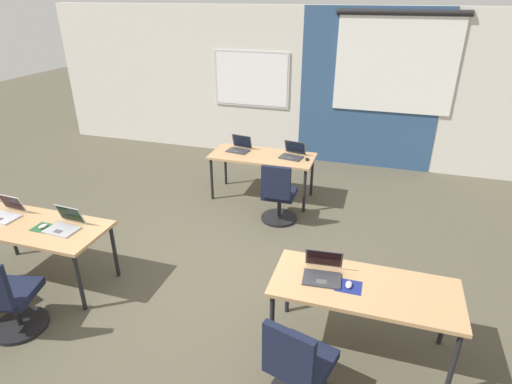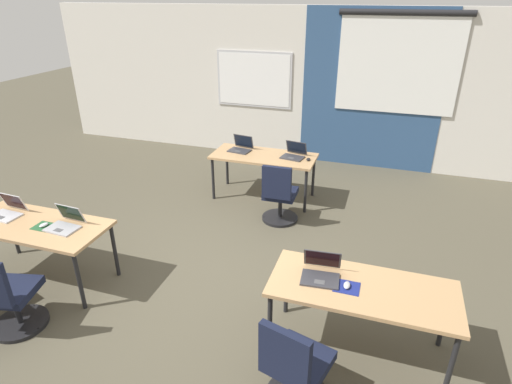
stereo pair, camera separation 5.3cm
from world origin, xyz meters
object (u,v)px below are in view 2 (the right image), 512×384
Objects in this scene: laptop_near_left_inner at (65,223)px; laptop_far_right at (294,154)px; desk_near_right at (362,293)px; laptop_far_left at (241,147)px; desk_far_center at (264,159)px; laptop_near_right_inner at (321,272)px; chair_near_right_inner at (295,371)px; chair_far_right at (279,198)px; desk_near_left at (36,229)px; mouse_far_right at (308,159)px; laptop_near_left_end at (8,211)px; chair_near_left_inner at (8,300)px; mouse_near_left_inner at (44,225)px; mouse_near_right_inner at (347,285)px.

laptop_near_left_inner is 0.92× the size of laptop_far_right.
laptop_far_left reaches higher than desk_near_right.
laptop_near_right_inner is at bearing -63.56° from desk_far_center.
chair_near_right_inner and chair_far_right have the same top height.
chair_near_right_inner is at bearing -66.12° from laptop_far_right.
mouse_far_right is at bearing 48.73° from desk_near_left.
chair_far_right is 2.65× the size of laptop_near_left_end.
desk_far_center is at bearing 54.61° from laptop_near_left_end.
chair_near_left_inner is at bearing -168.80° from laptop_near_right_inner.
chair_far_right is (-0.93, 2.07, -0.39)m from laptop_near_right_inner.
laptop_near_right_inner is 2.95m from chair_near_left_inner.
laptop_near_right_inner reaches higher than chair_near_right_inner.
chair_far_right is at bearing -110.21° from mouse_far_right.
chair_far_right is (0.45, -0.70, -0.28)m from desk_far_center.
laptop_far_right reaches higher than desk_near_left.
chair_near_right_inner is 2.49× the size of laptop_far_left.
chair_far_right is (-0.89, 2.84, 0.00)m from chair_near_right_inner.
laptop_near_left_end is (-1.78, -2.82, -0.00)m from laptop_far_left.
laptop_far_left reaches higher than laptop_near_left_end.
laptop_near_right_inner reaches higher than desk_near_right.
desk_near_right is at bearing 0.32° from mouse_near_left_inner.
laptop_near_left_inner is (0.37, 0.05, 0.11)m from desk_near_left.
desk_near_left is 4.60× the size of laptop_near_left_end.
chair_far_right is 3.35m from laptop_near_left_end.
desk_near_left is at bearing 175.71° from laptop_near_right_inner.
laptop_far_right is (0.87, -0.03, -0.00)m from laptop_far_left.
chair_near_left_inner and chair_far_right have the same top height.
laptop_near_left_end reaches higher than chair_far_right.
chair_near_right_inner is at bearing -79.75° from mouse_far_right.
desk_far_center is 1.74× the size of chair_near_left_inner.
desk_near_right is at bearing -55.58° from laptop_far_right.
desk_far_center is 0.70m from mouse_far_right.
laptop_far_right is at bearing 60.48° from laptop_near_left_inner.
desk_near_left is 3.30m from desk_far_center.
desk_near_left is at bearing -131.27° from mouse_far_right.
laptop_near_left_end is at bearing 2.40° from chair_near_right_inner.
laptop_near_right_inner is (1.38, -2.77, 0.11)m from desk_far_center.
mouse_near_right_inner is 3.23m from mouse_near_left_inner.
desk_far_center is 0.48m from laptop_far_right.
chair_near_right_inner is 4.06m from laptop_far_left.
desk_near_left is 3.13m from laptop_near_right_inner.
mouse_near_right_inner is 3.81m from laptop_near_left_end.
mouse_far_right is 0.11× the size of chair_far_right.
desk_near_right is at bearing -103.43° from chair_near_right_inner.
chair_near_right_inner is at bearing 167.21° from chair_near_left_inner.
laptop_near_left_end reaches higher than chair_near_right_inner.
mouse_near_right_inner is at bearing -58.17° from laptop_far_right.
desk_near_right is at bearing -10.04° from laptop_near_right_inner.
laptop_near_left_end is at bearing 171.07° from mouse_near_left_inner.
desk_far_center is 3.25m from mouse_near_left_inner.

